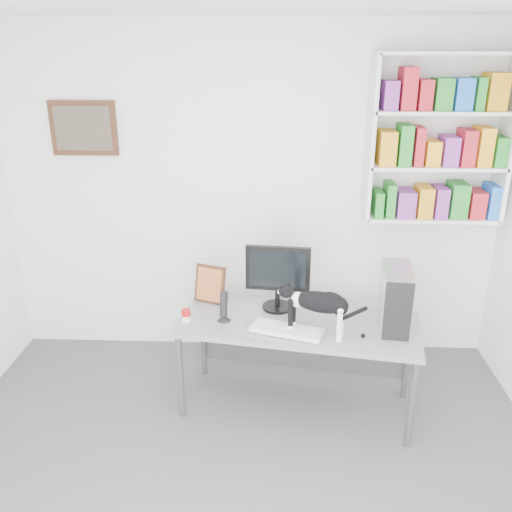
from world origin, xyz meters
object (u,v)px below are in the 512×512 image
desk (297,365)px  keyboard (287,330)px  cat (318,313)px  bookshelf (438,140)px  speaker (224,306)px  soup_can (186,316)px  leaning_print (210,284)px  monitor (278,277)px  pc_tower (395,298)px

desk → keyboard: 0.40m
cat → bookshelf: bearing=63.2°
keyboard → cat: size_ratio=0.90×
speaker → soup_can: speaker is taller
keyboard → leaning_print: size_ratio=1.64×
keyboard → soup_can: size_ratio=5.26×
speaker → soup_can: (-0.26, -0.03, -0.07)m
keyboard → leaning_print: 0.74m
bookshelf → keyboard: 1.81m
soup_can → cat: size_ratio=0.17×
monitor → cat: monitor is taller
bookshelf → leaning_print: bookshelf is taller
bookshelf → cat: 1.62m
monitor → keyboard: (0.07, -0.36, -0.23)m
monitor → speaker: bearing=-145.7°
pc_tower → monitor: bearing=170.4°
desk → speaker: 0.70m
monitor → leaning_print: 0.52m
bookshelf → desk: 1.96m
bookshelf → speaker: 2.00m
monitor → pc_tower: (0.80, -0.23, -0.04)m
desk → speaker: size_ratio=7.36×
speaker → soup_can: bearing=-159.9°
leaning_print → soup_can: 0.37m
pc_tower → speaker: bearing=-174.5°
keyboard → monitor: bearing=118.3°
desk → monitor: monitor is taller
monitor → pc_tower: bearing=-10.9°
leaning_print → bookshelf: bearing=34.8°
pc_tower → speaker: (-1.17, 0.02, -0.10)m
keyboard → soup_can: bearing=-172.4°
cat → desk: bearing=144.0°
leaning_print → cat: (0.77, -0.48, 0.02)m
desk → speaker: (-0.52, 0.01, 0.46)m
desk → soup_can: size_ratio=18.15×
leaning_print → cat: size_ratio=0.55×
monitor → keyboard: 0.43m
keyboard → leaning_print: leaning_print is taller
bookshelf → keyboard: bearing=-141.6°
bookshelf → pc_tower: 1.26m
keyboard → leaning_print: (-0.57, 0.45, 0.13)m
monitor → keyboard: bearing=-74.2°
desk → pc_tower: pc_tower is taller
soup_can → pc_tower: bearing=0.1°
keyboard → pc_tower: 0.77m
speaker → leaning_print: size_ratio=0.77×
leaning_print → soup_can: leaning_print is taller
speaker → cat: bearing=-1.4°
monitor → pc_tower: monitor is taller
keyboard → speaker: 0.48m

